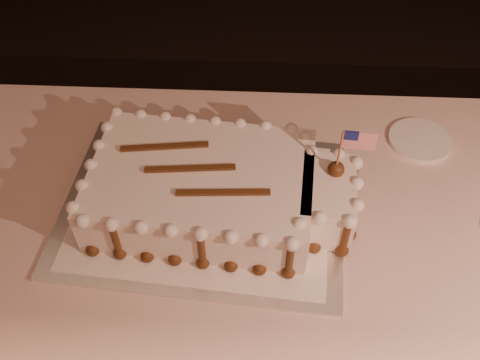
{
  "coord_description": "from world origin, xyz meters",
  "views": [
    {
      "loc": [
        -0.18,
        -0.12,
        1.67
      ],
      "look_at": [
        -0.21,
        0.6,
        0.84
      ],
      "focal_mm": 40.0,
      "sensor_mm": 36.0,
      "label": 1
    }
  ],
  "objects_px": {
    "cake_board": "(204,206)",
    "banquet_table": "(317,297)",
    "sheet_cake": "(217,189)",
    "side_plate": "(420,140)"
  },
  "relations": [
    {
      "from": "sheet_cake",
      "to": "banquet_table",
      "type": "bearing_deg",
      "value": 0.43
    },
    {
      "from": "banquet_table",
      "to": "side_plate",
      "type": "bearing_deg",
      "value": 46.02
    },
    {
      "from": "banquet_table",
      "to": "cake_board",
      "type": "relative_size",
      "value": 3.94
    },
    {
      "from": "banquet_table",
      "to": "side_plate",
      "type": "height_order",
      "value": "side_plate"
    },
    {
      "from": "cake_board",
      "to": "sheet_cake",
      "type": "distance_m",
      "value": 0.07
    },
    {
      "from": "sheet_cake",
      "to": "side_plate",
      "type": "relative_size",
      "value": 3.92
    },
    {
      "from": "cake_board",
      "to": "sheet_cake",
      "type": "bearing_deg",
      "value": 0.14
    },
    {
      "from": "sheet_cake",
      "to": "side_plate",
      "type": "bearing_deg",
      "value": 25.73
    },
    {
      "from": "cake_board",
      "to": "banquet_table",
      "type": "bearing_deg",
      "value": 4.7
    },
    {
      "from": "banquet_table",
      "to": "cake_board",
      "type": "height_order",
      "value": "cake_board"
    }
  ]
}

